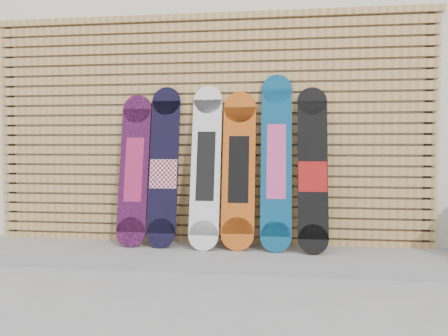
{
  "coord_description": "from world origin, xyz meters",
  "views": [
    {
      "loc": [
        0.53,
        -3.15,
        1.06
      ],
      "look_at": [
        0.04,
        0.75,
        0.85
      ],
      "focal_mm": 35.0,
      "sensor_mm": 36.0,
      "label": 1
    }
  ],
  "objects_px": {
    "snowboard_1": "(164,167)",
    "snowboard_3": "(239,169)",
    "snowboard_5": "(313,170)",
    "snowboard_2": "(206,166)",
    "snowboard_4": "(276,161)",
    "snowboard_0": "(134,169)"
  },
  "relations": [
    {
      "from": "snowboard_1",
      "to": "snowboard_3",
      "type": "bearing_deg",
      "value": -0.41
    },
    {
      "from": "snowboard_3",
      "to": "snowboard_5",
      "type": "bearing_deg",
      "value": -2.81
    },
    {
      "from": "snowboard_2",
      "to": "snowboard_4",
      "type": "xyz_separation_m",
      "value": [
        0.64,
        0.01,
        0.05
      ]
    },
    {
      "from": "snowboard_0",
      "to": "snowboard_4",
      "type": "distance_m",
      "value": 1.33
    },
    {
      "from": "snowboard_0",
      "to": "snowboard_3",
      "type": "relative_size",
      "value": 0.99
    },
    {
      "from": "snowboard_1",
      "to": "snowboard_4",
      "type": "xyz_separation_m",
      "value": [
        1.04,
        -0.01,
        0.06
      ]
    },
    {
      "from": "snowboard_3",
      "to": "snowboard_2",
      "type": "bearing_deg",
      "value": -176.73
    },
    {
      "from": "snowboard_1",
      "to": "snowboard_0",
      "type": "bearing_deg",
      "value": 179.68
    },
    {
      "from": "snowboard_3",
      "to": "snowboard_4",
      "type": "xyz_separation_m",
      "value": [
        0.34,
        -0.01,
        0.08
      ]
    },
    {
      "from": "snowboard_0",
      "to": "snowboard_1",
      "type": "height_order",
      "value": "snowboard_1"
    },
    {
      "from": "snowboard_3",
      "to": "snowboard_4",
      "type": "distance_m",
      "value": 0.35
    },
    {
      "from": "snowboard_0",
      "to": "snowboard_1",
      "type": "xyz_separation_m",
      "value": [
        0.29,
        -0.0,
        0.02
      ]
    },
    {
      "from": "snowboard_1",
      "to": "snowboard_5",
      "type": "xyz_separation_m",
      "value": [
        1.36,
        -0.04,
        -0.01
      ]
    },
    {
      "from": "snowboard_2",
      "to": "snowboard_5",
      "type": "relative_size",
      "value": 1.02
    },
    {
      "from": "snowboard_1",
      "to": "snowboard_5",
      "type": "height_order",
      "value": "snowboard_1"
    },
    {
      "from": "snowboard_5",
      "to": "snowboard_0",
      "type": "bearing_deg",
      "value": 178.65
    },
    {
      "from": "snowboard_1",
      "to": "snowboard_4",
      "type": "bearing_deg",
      "value": -0.8
    },
    {
      "from": "snowboard_0",
      "to": "snowboard_5",
      "type": "distance_m",
      "value": 1.65
    },
    {
      "from": "snowboard_3",
      "to": "snowboard_1",
      "type": "bearing_deg",
      "value": 179.59
    },
    {
      "from": "snowboard_2",
      "to": "snowboard_1",
      "type": "bearing_deg",
      "value": 176.83
    },
    {
      "from": "snowboard_1",
      "to": "snowboard_4",
      "type": "distance_m",
      "value": 1.04
    },
    {
      "from": "snowboard_2",
      "to": "snowboard_5",
      "type": "distance_m",
      "value": 0.96
    }
  ]
}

